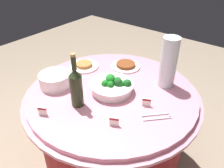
{
  "coord_description": "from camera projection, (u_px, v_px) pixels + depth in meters",
  "views": [
    {
      "loc": [
        -0.76,
        0.95,
        1.59
      ],
      "look_at": [
        0.0,
        0.0,
        0.79
      ],
      "focal_mm": 36.28,
      "sensor_mm": 36.0,
      "label": 1
    }
  ],
  "objects": [
    {
      "name": "decorative_fruit_vase",
      "position": [
        168.0,
        65.0,
        1.46
      ],
      "size": [
        0.11,
        0.11,
        0.34
      ],
      "color": "silver",
      "rests_on": "buffet_table"
    },
    {
      "name": "ground_plane",
      "position": [
        112.0,
        163.0,
        1.89
      ],
      "size": [
        6.0,
        6.0,
        0.0
      ],
      "primitive_type": "plane",
      "color": "gray"
    },
    {
      "name": "label_placard_mid",
      "position": [
        147.0,
        102.0,
        1.33
      ],
      "size": [
        0.05,
        0.03,
        0.05
      ],
      "color": "white",
      "rests_on": "buffet_table"
    },
    {
      "name": "food_plate_stir_fry",
      "position": [
        126.0,
        66.0,
        1.74
      ],
      "size": [
        0.22,
        0.22,
        0.03
      ],
      "color": "white",
      "rests_on": "buffet_table"
    },
    {
      "name": "serving_tongs",
      "position": [
        158.0,
        117.0,
        1.26
      ],
      "size": [
        0.14,
        0.15,
        0.01
      ],
      "color": "silver",
      "rests_on": "buffet_table"
    },
    {
      "name": "food_plate_peanuts",
      "position": [
        84.0,
        66.0,
        1.74
      ],
      "size": [
        0.22,
        0.22,
        0.04
      ],
      "color": "white",
      "rests_on": "buffet_table"
    },
    {
      "name": "label_placard_rear",
      "position": [
        114.0,
        121.0,
        1.19
      ],
      "size": [
        0.05,
        0.03,
        0.05
      ],
      "color": "white",
      "rests_on": "buffet_table"
    },
    {
      "name": "broccoli_bowl",
      "position": [
        112.0,
        86.0,
        1.45
      ],
      "size": [
        0.28,
        0.28,
        0.11
      ],
      "color": "white",
      "rests_on": "buffet_table"
    },
    {
      "name": "buffet_table",
      "position": [
        112.0,
        131.0,
        1.68
      ],
      "size": [
        1.16,
        1.16,
        0.74
      ],
      "color": "maroon",
      "rests_on": "ground_plane"
    },
    {
      "name": "wine_bottle",
      "position": [
        76.0,
        87.0,
        1.29
      ],
      "size": [
        0.07,
        0.07,
        0.34
      ],
      "color": "#222F16",
      "rests_on": "buffet_table"
    },
    {
      "name": "plate_stack",
      "position": [
        55.0,
        80.0,
        1.51
      ],
      "size": [
        0.21,
        0.21,
        0.09
      ],
      "color": "white",
      "rests_on": "buffet_table"
    },
    {
      "name": "label_placard_front",
      "position": [
        42.0,
        111.0,
        1.26
      ],
      "size": [
        0.05,
        0.03,
        0.05
      ],
      "color": "white",
      "rests_on": "buffet_table"
    }
  ]
}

